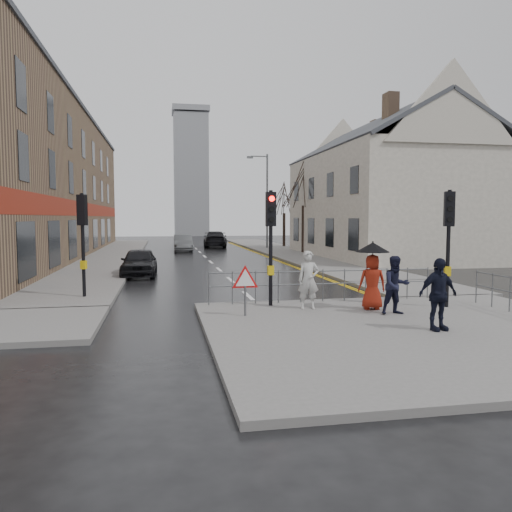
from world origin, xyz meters
name	(u,v)px	position (x,y,z in m)	size (l,w,h in m)	color
ground	(265,311)	(0.00, 0.00, 0.00)	(120.00, 120.00, 0.00)	black
near_pavement	(421,332)	(3.00, -3.50, 0.07)	(10.00, 9.00, 0.14)	#605E5B
left_pavement	(112,255)	(-6.50, 23.00, 0.07)	(4.00, 44.00, 0.14)	#605E5B
right_pavement	(281,251)	(6.50, 25.00, 0.07)	(4.00, 40.00, 0.14)	#605E5B
pavement_bridge_right	(418,289)	(6.50, 3.00, 0.07)	(4.00, 4.20, 0.14)	#605E5B
pavement_stub_left	(18,325)	(-6.50, -1.00, 0.07)	(4.00, 4.20, 0.14)	#605E5B
building_left_terrace	(24,184)	(-12.00, 22.00, 5.00)	(8.00, 42.00, 10.00)	brown
building_right_cream	(383,188)	(12.00, 18.00, 4.78)	(9.00, 16.40, 10.10)	beige
church_tower	(191,176)	(1.50, 62.00, 9.00)	(5.00, 5.00, 18.00)	gray
traffic_signal_near_left	(271,227)	(0.20, 0.20, 2.46)	(0.28, 0.27, 3.40)	black
traffic_signal_near_right	(449,227)	(5.20, -1.00, 2.46)	(0.34, 0.33, 3.40)	black
traffic_signal_far_left	(83,226)	(-5.50, 3.00, 2.46)	(0.34, 0.33, 3.40)	black
guard_railing_front	(323,278)	(1.95, 0.60, 0.86)	(7.14, 0.04, 1.00)	#595B5E
warning_sign	(245,282)	(-0.80, -1.21, 1.04)	(0.80, 0.07, 1.35)	#595B5E
street_lamp	(265,195)	(5.82, 28.00, 4.71)	(1.83, 0.25, 8.00)	#595B5E
tree_near	(304,185)	(7.50, 22.00, 5.14)	(2.40, 2.40, 6.58)	black
tree_far	(284,199)	(8.00, 30.00, 4.42)	(2.40, 2.40, 5.64)	black
pedestrian_a	(308,280)	(1.14, -0.54, 0.97)	(0.61, 0.40, 1.66)	#B2B2AE
pedestrian_b	(396,285)	(3.22, -1.76, 0.93)	(0.77, 0.60, 1.58)	black
pedestrian_with_umbrella	(372,272)	(2.89, -0.95, 1.22)	(0.96, 0.96, 1.91)	maroon
pedestrian_d	(438,294)	(3.29, -3.72, 0.98)	(0.99, 0.41, 1.68)	black
car_parked	(139,262)	(-4.00, 9.64, 0.66)	(1.57, 3.89, 1.33)	black
car_mid	(183,243)	(-1.27, 26.36, 0.68)	(1.43, 4.10, 1.35)	#4B4E50
car_far	(215,239)	(1.87, 31.44, 0.75)	(2.09, 5.14, 1.49)	black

